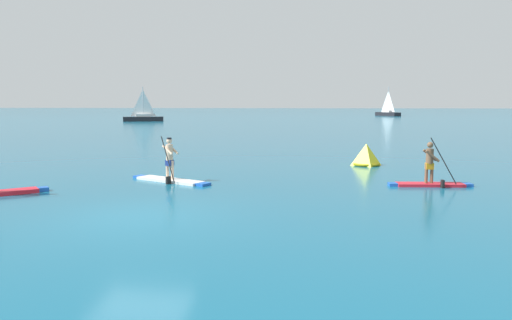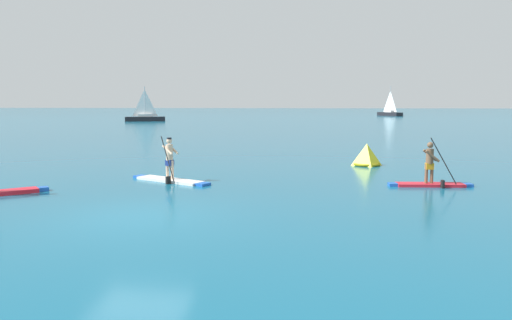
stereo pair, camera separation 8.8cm
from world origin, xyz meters
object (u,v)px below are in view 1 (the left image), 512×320
Objects in this scene: sailboat_left_horizon at (143,117)px; sailboat_right_horizon at (388,112)px; race_marker_buoy at (366,156)px; paddleboarder_mid_center at (170,173)px; paddleboarder_far_right at (430,176)px.

sailboat_left_horizon is 0.95× the size of sailboat_right_horizon.
sailboat_right_horizon is (14.37, 83.56, 0.29)m from race_marker_buoy.
sailboat_left_horizon is (-27.47, 50.23, 0.28)m from race_marker_buoy.
race_marker_buoy is 0.20× the size of sailboat_right_horizon.
paddleboarder_far_right is (9.43, -0.05, 0.02)m from paddleboarder_mid_center.
sailboat_right_horizon reaches higher than paddleboarder_far_right.
race_marker_buoy is at bearing 101.75° from paddleboarder_far_right.
race_marker_buoy is (-1.57, 5.64, 0.10)m from paddleboarder_far_right.
sailboat_left_horizon is at bearing 138.16° from paddleboarder_mid_center.
paddleboarder_mid_center is at bearing 175.83° from paddleboarder_far_right.
sailboat_left_horizon is at bearing 113.61° from paddleboarder_far_right.
paddleboarder_mid_center is 9.43m from paddleboarder_far_right.
paddleboarder_far_right is 2.28× the size of race_marker_buoy.
sailboat_left_horizon is 53.49m from sailboat_right_horizon.
sailboat_right_horizon is (12.79, 89.20, 0.39)m from paddleboarder_far_right.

